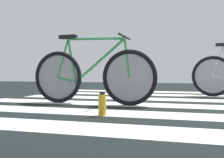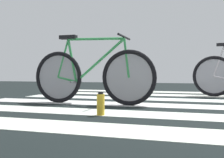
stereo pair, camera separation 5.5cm
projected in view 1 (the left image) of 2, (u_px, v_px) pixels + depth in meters
ground at (175, 105)px, 3.41m from camera, size 18.00×14.00×0.02m
crosswalk_markings at (175, 102)px, 3.63m from camera, size 5.42×4.25×0.00m
bicycle_1_of_2 at (92, 75)px, 3.43m from camera, size 1.74×0.52×0.93m
water_bottle at (102, 104)px, 2.53m from camera, size 0.08×0.08×0.23m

